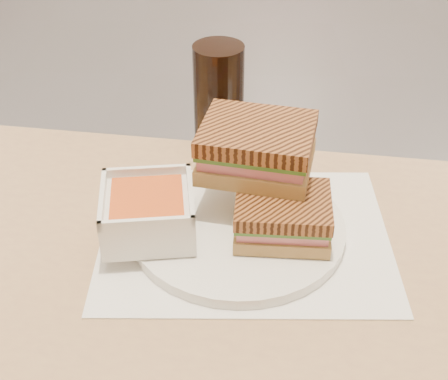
{
  "coord_description": "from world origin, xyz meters",
  "views": [
    {
      "loc": [
        0.03,
        -2.59,
        1.25
      ],
      "look_at": [
        0.01,
        -2.0,
        0.82
      ],
      "focal_mm": 50.77,
      "sensor_mm": 36.0,
      "label": 1
    }
  ],
  "objects_px": {
    "plate": "(238,228)",
    "cola_glass": "(219,97)",
    "panini_lower": "(282,216)",
    "soup_bowl": "(148,213)"
  },
  "relations": [
    {
      "from": "plate",
      "to": "cola_glass",
      "type": "xyz_separation_m",
      "value": [
        -0.03,
        0.21,
        0.07
      ]
    },
    {
      "from": "plate",
      "to": "panini_lower",
      "type": "bearing_deg",
      "value": -17.58
    },
    {
      "from": "plate",
      "to": "panini_lower",
      "type": "distance_m",
      "value": 0.06
    },
    {
      "from": "plate",
      "to": "panini_lower",
      "type": "relative_size",
      "value": 2.28
    },
    {
      "from": "plate",
      "to": "cola_glass",
      "type": "relative_size",
      "value": 1.69
    },
    {
      "from": "panini_lower",
      "to": "cola_glass",
      "type": "bearing_deg",
      "value": 110.21
    },
    {
      "from": "plate",
      "to": "soup_bowl",
      "type": "height_order",
      "value": "soup_bowl"
    },
    {
      "from": "soup_bowl",
      "to": "cola_glass",
      "type": "distance_m",
      "value": 0.24
    },
    {
      "from": "soup_bowl",
      "to": "panini_lower",
      "type": "relative_size",
      "value": 1.04
    },
    {
      "from": "panini_lower",
      "to": "cola_glass",
      "type": "relative_size",
      "value": 0.74
    }
  ]
}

